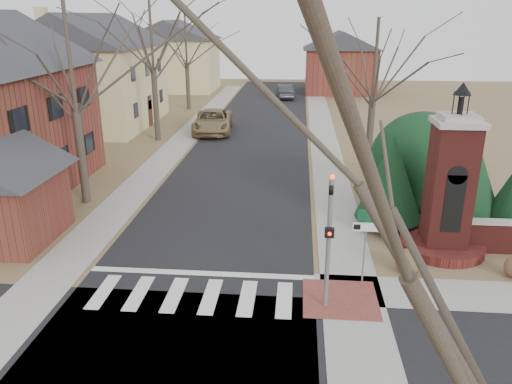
# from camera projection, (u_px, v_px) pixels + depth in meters

# --- Properties ---
(ground) EXTENTS (120.00, 120.00, 0.00)m
(ground) POSITION_uv_depth(u_px,v_px,m) (187.00, 309.00, 15.57)
(ground) COLOR brown
(ground) RESTS_ON ground
(main_street) EXTENTS (8.00, 70.00, 0.01)m
(main_street) POSITION_uv_depth(u_px,v_px,m) (253.00, 142.00, 36.22)
(main_street) COLOR black
(main_street) RESTS_ON ground
(cross_street) EXTENTS (120.00, 8.00, 0.01)m
(cross_street) POSITION_uv_depth(u_px,v_px,m) (162.00, 374.00, 12.75)
(cross_street) COLOR black
(cross_street) RESTS_ON ground
(crosswalk_zone) EXTENTS (8.00, 2.20, 0.02)m
(crosswalk_zone) POSITION_uv_depth(u_px,v_px,m) (193.00, 296.00, 16.31)
(crosswalk_zone) COLOR silver
(crosswalk_zone) RESTS_ON ground
(stop_bar) EXTENTS (8.00, 0.35, 0.02)m
(stop_bar) POSITION_uv_depth(u_px,v_px,m) (201.00, 273.00, 17.72)
(stop_bar) COLOR silver
(stop_bar) RESTS_ON ground
(sidewalk_right_main) EXTENTS (2.00, 60.00, 0.02)m
(sidewalk_right_main) POSITION_uv_depth(u_px,v_px,m) (325.00, 143.00, 35.80)
(sidewalk_right_main) COLOR gray
(sidewalk_right_main) RESTS_ON ground
(sidewalk_left) EXTENTS (2.00, 60.00, 0.02)m
(sidewalk_left) POSITION_uv_depth(u_px,v_px,m) (182.00, 140.00, 36.64)
(sidewalk_left) COLOR gray
(sidewalk_left) RESTS_ON ground
(curb_apron) EXTENTS (2.40, 2.40, 0.02)m
(curb_apron) POSITION_uv_depth(u_px,v_px,m) (340.00, 299.00, 16.11)
(curb_apron) COLOR brown
(curb_apron) RESTS_ON ground
(traffic_signal_pole) EXTENTS (0.28, 0.41, 4.50)m
(traffic_signal_pole) POSITION_uv_depth(u_px,v_px,m) (329.00, 231.00, 14.89)
(traffic_signal_pole) COLOR slate
(traffic_signal_pole) RESTS_ON ground
(sign_post) EXTENTS (0.90, 0.07, 2.75)m
(sign_post) POSITION_uv_depth(u_px,v_px,m) (366.00, 233.00, 16.33)
(sign_post) COLOR slate
(sign_post) RESTS_ON ground
(brick_gate_monument) EXTENTS (3.20, 3.20, 6.47)m
(brick_gate_monument) POSITION_uv_depth(u_px,v_px,m) (448.00, 198.00, 18.80)
(brick_gate_monument) COLOR #5C201B
(brick_gate_monument) RESTS_ON ground
(house_stucco_left) EXTENTS (9.80, 12.80, 9.28)m
(house_stucco_left) POSITION_uv_depth(u_px,v_px,m) (93.00, 69.00, 40.48)
(house_stucco_left) COLOR #CABB86
(house_stucco_left) RESTS_ON ground
(house_distant_left) EXTENTS (10.80, 8.80, 8.53)m
(house_distant_left) POSITION_uv_depth(u_px,v_px,m) (173.00, 54.00, 60.19)
(house_distant_left) COLOR #CABB86
(house_distant_left) RESTS_ON ground
(house_distant_right) EXTENTS (8.80, 8.80, 7.30)m
(house_distant_right) POSITION_uv_depth(u_px,v_px,m) (340.00, 61.00, 58.77)
(house_distant_right) COLOR brown
(house_distant_right) RESTS_ON ground
(evergreen_near) EXTENTS (2.80, 2.80, 4.10)m
(evergreen_near) POSITION_uv_depth(u_px,v_px,m) (391.00, 177.00, 20.79)
(evergreen_near) COLOR #473D33
(evergreen_near) RESTS_ON ground
(evergreen_mid) EXTENTS (3.40, 3.40, 4.70)m
(evergreen_mid) POSITION_uv_depth(u_px,v_px,m) (464.00, 164.00, 21.55)
(evergreen_mid) COLOR #473D33
(evergreen_mid) RESTS_ON ground
(evergreen_mass) EXTENTS (4.80, 4.80, 4.80)m
(evergreen_mass) POSITION_uv_depth(u_px,v_px,m) (422.00, 160.00, 22.96)
(evergreen_mass) COLOR black
(evergreen_mass) RESTS_ON ground
(bare_tree_0) EXTENTS (8.05, 8.05, 11.15)m
(bare_tree_0) POSITION_uv_depth(u_px,v_px,m) (67.00, 39.00, 22.02)
(bare_tree_0) COLOR #473D33
(bare_tree_0) RESTS_ON ground
(bare_tree_1) EXTENTS (8.40, 8.40, 11.64)m
(bare_tree_1) POSITION_uv_depth(u_px,v_px,m) (151.00, 25.00, 34.11)
(bare_tree_1) COLOR #473D33
(bare_tree_1) RESTS_ON ground
(bare_tree_2) EXTENTS (7.35, 7.35, 10.19)m
(bare_tree_2) POSITION_uv_depth(u_px,v_px,m) (186.00, 34.00, 46.70)
(bare_tree_2) COLOR #473D33
(bare_tree_2) RESTS_ON ground
(bare_tree_3) EXTENTS (7.00, 7.00, 9.70)m
(bare_tree_3) POSITION_uv_depth(u_px,v_px,m) (376.00, 53.00, 27.75)
(bare_tree_3) COLOR #473D33
(bare_tree_3) RESTS_ON ground
(pickup_truck) EXTENTS (3.36, 6.41, 1.72)m
(pickup_truck) POSITION_uv_depth(u_px,v_px,m) (213.00, 121.00, 38.98)
(pickup_truck) COLOR olive
(pickup_truck) RESTS_ON ground
(distant_car) EXTENTS (2.21, 4.71, 1.49)m
(distant_car) POSITION_uv_depth(u_px,v_px,m) (285.00, 92.00, 55.06)
(distant_car) COLOR #32353A
(distant_car) RESTS_ON ground
(dry_shrub_left) EXTENTS (0.92, 0.92, 0.92)m
(dry_shrub_left) POSITION_uv_depth(u_px,v_px,m) (409.00, 261.00, 17.64)
(dry_shrub_left) COLOR brown
(dry_shrub_left) RESTS_ON ground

